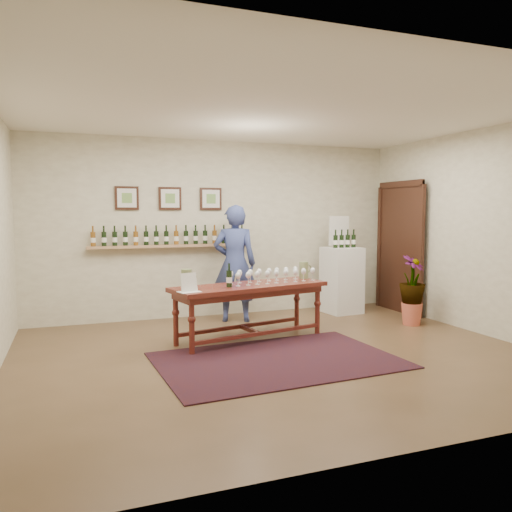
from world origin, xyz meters
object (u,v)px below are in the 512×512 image
object	(u,v)px
potted_plant	(412,290)
person	(235,264)
tasting_table	(250,293)
display_pedestal	(342,280)

from	to	relation	value
potted_plant	person	size ratio (longest dim) A/B	0.50
tasting_table	display_pedestal	bearing A→B (deg)	17.82
display_pedestal	person	world-z (taller)	person
tasting_table	display_pedestal	size ratio (longest dim) A/B	1.98
tasting_table	person	bearing A→B (deg)	69.88
display_pedestal	person	xyz separation A→B (m)	(-1.87, -0.02, 0.34)
display_pedestal	person	distance (m)	1.90
display_pedestal	person	size ratio (longest dim) A/B	0.61
tasting_table	person	size ratio (longest dim) A/B	1.21
tasting_table	display_pedestal	world-z (taller)	display_pedestal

